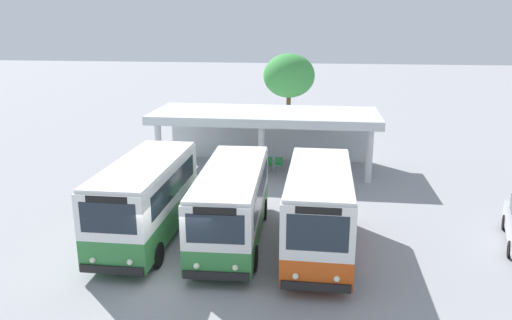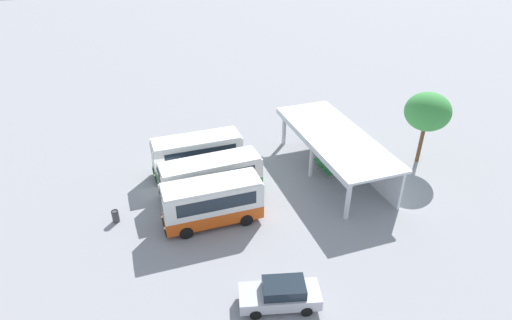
% 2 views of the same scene
% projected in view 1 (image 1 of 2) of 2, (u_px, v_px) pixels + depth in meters
% --- Properties ---
extents(ground_plane, '(180.00, 180.00, 0.00)m').
position_uv_depth(ground_plane, '(182.00, 275.00, 16.98)').
color(ground_plane, '#939399').
extents(city_bus_nearest_orange, '(2.45, 7.23, 3.20)m').
position_uv_depth(city_bus_nearest_orange, '(146.00, 197.00, 19.35)').
color(city_bus_nearest_orange, black).
rests_on(city_bus_nearest_orange, ground).
extents(city_bus_second_in_row, '(2.61, 7.74, 2.96)m').
position_uv_depth(city_bus_second_in_row, '(232.00, 201.00, 19.24)').
color(city_bus_second_in_row, black).
rests_on(city_bus_second_in_row, ground).
extents(city_bus_middle_cream, '(2.45, 6.82, 3.25)m').
position_uv_depth(city_bus_middle_cream, '(319.00, 209.00, 18.10)').
color(city_bus_middle_cream, black).
rests_on(city_bus_middle_cream, ground).
extents(terminal_canopy, '(12.93, 4.96, 3.40)m').
position_uv_depth(terminal_canopy, '(266.00, 123.00, 29.27)').
color(terminal_canopy, silver).
rests_on(terminal_canopy, ground).
extents(waiting_chair_end_by_column, '(0.44, 0.44, 0.86)m').
position_uv_depth(waiting_chair_end_by_column, '(239.00, 162.00, 28.86)').
color(waiting_chair_end_by_column, slate).
rests_on(waiting_chair_end_by_column, ground).
extents(waiting_chair_second_from_end, '(0.44, 0.44, 0.86)m').
position_uv_depth(waiting_chair_second_from_end, '(249.00, 162.00, 28.71)').
color(waiting_chair_second_from_end, slate).
rests_on(waiting_chair_second_from_end, ground).
extents(waiting_chair_middle_seat, '(0.44, 0.44, 0.86)m').
position_uv_depth(waiting_chair_middle_seat, '(258.00, 163.00, 28.58)').
color(waiting_chair_middle_seat, slate).
rests_on(waiting_chair_middle_seat, ground).
extents(waiting_chair_fourth_seat, '(0.44, 0.44, 0.86)m').
position_uv_depth(waiting_chair_fourth_seat, '(269.00, 163.00, 28.57)').
color(waiting_chair_fourth_seat, slate).
rests_on(waiting_chair_fourth_seat, ground).
extents(waiting_chair_fifth_seat, '(0.44, 0.44, 0.86)m').
position_uv_depth(waiting_chair_fifth_seat, '(279.00, 163.00, 28.52)').
color(waiting_chair_fifth_seat, slate).
rests_on(waiting_chair_fifth_seat, ground).
extents(roadside_tree_behind_canopy, '(3.69, 3.69, 6.22)m').
position_uv_depth(roadside_tree_behind_canopy, '(289.00, 76.00, 35.50)').
color(roadside_tree_behind_canopy, brown).
rests_on(roadside_tree_behind_canopy, ground).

